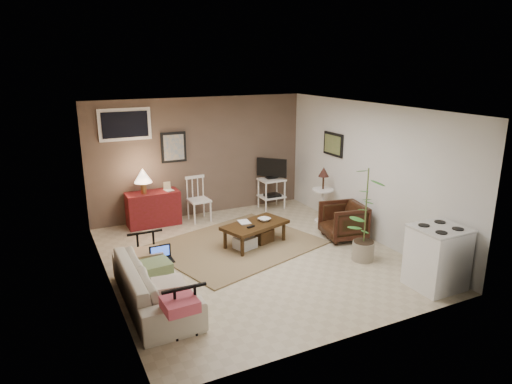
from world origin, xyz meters
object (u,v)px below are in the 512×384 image
spindle_chair (199,200)px  potted_plant (366,212)px  coffee_table (255,233)px  sofa (154,276)px  stove (437,257)px  tv_stand (272,182)px  armchair (343,219)px  side_table (323,188)px  red_console (152,205)px

spindle_chair → potted_plant: (1.72, -2.98, 0.40)m
coffee_table → sofa: 2.34m
potted_plant → stove: bearing=-74.1°
sofa → spindle_chair: size_ratio=2.22×
tv_stand → potted_plant: (0.05, -3.01, 0.24)m
coffee_table → sofa: sofa is taller
tv_stand → sofa: bearing=-138.6°
potted_plant → armchair: bearing=73.2°
armchair → potted_plant: potted_plant is taller
side_table → potted_plant: potted_plant is taller
stove → armchair: bearing=91.6°
side_table → coffee_table: bearing=-163.1°
tv_stand → stove: tv_stand is taller
side_table → stove: size_ratio=1.23×
tv_stand → armchair: (0.33, -2.11, -0.23)m
coffee_table → red_console: 2.24m
coffee_table → stove: (1.63, -2.46, 0.21)m
red_console → spindle_chair: red_console is taller
armchair → tv_stand: bearing=-161.0°
coffee_table → sofa: size_ratio=0.64×
sofa → armchair: sofa is taller
sofa → armchair: 3.68m
sofa → red_console: bearing=-13.4°
coffee_table → armchair: size_ratio=1.76×
side_table → stove: (-0.11, -2.98, -0.24)m
potted_plant → stove: size_ratio=1.70×
sofa → stove: size_ratio=2.17×
armchair → stove: (0.06, -2.07, 0.09)m
potted_plant → red_console: bearing=130.3°
spindle_chair → tv_stand: 1.68m
sofa → red_console: 3.04m
side_table → potted_plant: (-0.44, -1.82, 0.13)m
side_table → spindle_chair: bearing=151.9°
spindle_chair → red_console: bearing=172.8°
coffee_table → spindle_chair: size_ratio=1.42×
coffee_table → armchair: (1.57, -0.39, 0.12)m
sofa → stove: stove is taller
potted_plant → stove: 1.27m
side_table → armchair: size_ratio=1.56×
armchair → potted_plant: (-0.27, -0.90, 0.46)m
sofa → potted_plant: 3.36m
spindle_chair → stove: 4.62m
red_console → potted_plant: bearing=-49.7°
armchair → potted_plant: bearing=-6.5°
sofa → side_table: (3.77, 1.69, 0.30)m
coffee_table → tv_stand: size_ratio=1.14×
armchair → stove: stove is taller
red_console → spindle_chair: (0.90, -0.11, 0.02)m
potted_plant → side_table: bearing=76.3°
armchair → sofa: bearing=-67.6°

